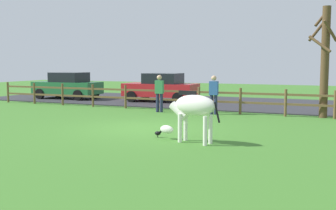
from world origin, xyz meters
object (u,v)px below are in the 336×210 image
(bare_tree, at_px, (325,59))
(zebra, at_px, (192,109))
(visitor_right_of_tree, at_px, (214,93))
(parked_car_green, at_px, (68,85))
(visitor_left_of_tree, at_px, (159,92))
(crow_on_grass, at_px, (158,133))
(parked_car_red, at_px, (161,87))

(bare_tree, relative_size, zebra, 2.28)
(bare_tree, height_order, visitor_right_of_tree, bare_tree)
(parked_car_green, bearing_deg, visitor_left_of_tree, -24.71)
(parked_car_green, bearing_deg, crow_on_grass, -41.78)
(bare_tree, height_order, parked_car_red, bare_tree)
(parked_car_green, distance_m, visitor_right_of_tree, 10.65)
(visitor_left_of_tree, bearing_deg, parked_car_red, 113.85)
(zebra, height_order, parked_car_red, parked_car_red)
(visitor_left_of_tree, relative_size, visitor_right_of_tree, 1.00)
(parked_car_green, height_order, parked_car_red, same)
(crow_on_grass, bearing_deg, bare_tree, 58.06)
(visitor_right_of_tree, bearing_deg, crow_on_grass, -88.31)
(bare_tree, xyz_separation_m, visitor_left_of_tree, (-6.72, -0.93, -1.41))
(zebra, height_order, visitor_left_of_tree, visitor_left_of_tree)
(zebra, relative_size, visitor_right_of_tree, 1.17)
(parked_car_green, bearing_deg, parked_car_red, 4.66)
(crow_on_grass, bearing_deg, visitor_right_of_tree, 91.69)
(visitor_right_of_tree, bearing_deg, bare_tree, 9.81)
(parked_car_green, distance_m, visitor_left_of_tree, 8.45)
(bare_tree, relative_size, visitor_right_of_tree, 2.66)
(crow_on_grass, height_order, visitor_left_of_tree, visitor_left_of_tree)
(bare_tree, xyz_separation_m, crow_on_grass, (-4.11, -6.59, -2.19))
(parked_car_green, height_order, visitor_right_of_tree, visitor_right_of_tree)
(visitor_left_of_tree, bearing_deg, crow_on_grass, -65.24)
(parked_car_green, bearing_deg, bare_tree, -10.24)
(zebra, bearing_deg, parked_car_green, 140.30)
(parked_car_red, xyz_separation_m, visitor_left_of_tree, (1.77, -4.01, 0.06))
(parked_car_red, bearing_deg, visitor_left_of_tree, -66.15)
(parked_car_green, distance_m, parked_car_red, 5.92)
(crow_on_grass, distance_m, parked_car_green, 13.81)
(bare_tree, bearing_deg, parked_car_red, 160.06)
(bare_tree, distance_m, crow_on_grass, 8.07)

